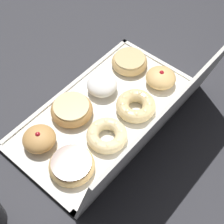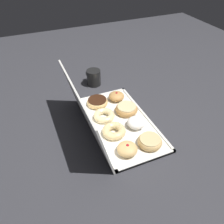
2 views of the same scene
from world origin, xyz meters
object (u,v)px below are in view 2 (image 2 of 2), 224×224
donut_box (121,123)px  chocolate_frosted_donut_7 (97,102)px  jelly_filled_donut_3 (116,96)px  cruller_donut_5 (114,131)px  glazed_ring_donut_2 (127,109)px  cruller_donut_6 (104,115)px  powdered_filled_donut_1 (136,123)px  coffee_mug (94,77)px  glazed_ring_donut_0 (150,141)px  jelly_filled_donut_4 (127,149)px

donut_box → chocolate_frosted_donut_7: (0.18, 0.06, 0.02)m
jelly_filled_donut_3 → cruller_donut_5: size_ratio=0.78×
glazed_ring_donut_2 → cruller_donut_6: glazed_ring_donut_2 is taller
powdered_filled_donut_1 → chocolate_frosted_donut_7: powdered_filled_donut_1 is taller
cruller_donut_5 → coffee_mug: size_ratio=1.06×
donut_box → glazed_ring_donut_2: (0.06, -0.06, 0.03)m
glazed_ring_donut_0 → coffee_mug: size_ratio=1.04×
jelly_filled_donut_3 → chocolate_frosted_donut_7: size_ratio=0.76×
glazed_ring_donut_2 → powdered_filled_donut_1: bearing=177.0°
powdered_filled_donut_1 → cruller_donut_5: powdered_filled_donut_1 is taller
cruller_donut_6 → coffee_mug: bearing=-11.4°
cruller_donut_6 → cruller_donut_5: bearing=-179.3°
glazed_ring_donut_0 → jelly_filled_donut_3: bearing=-0.2°
jelly_filled_donut_4 → chocolate_frosted_donut_7: size_ratio=0.78×
donut_box → jelly_filled_donut_4: jelly_filled_donut_4 is taller
glazed_ring_donut_2 → coffee_mug: size_ratio=1.10×
jelly_filled_donut_3 → cruller_donut_6: 0.18m
powdered_filled_donut_1 → jelly_filled_donut_3: jelly_filled_donut_3 is taller
cruller_donut_5 → chocolate_frosted_donut_7: 0.25m
powdered_filled_donut_1 → glazed_ring_donut_2: (0.12, -0.01, -0.00)m
glazed_ring_donut_0 → jelly_filled_donut_3: (0.38, -0.00, 0.00)m
powdered_filled_donut_1 → cruller_donut_6: size_ratio=0.81×
coffee_mug → cruller_donut_6: bearing=168.6°
donut_box → powdered_filled_donut_1: bearing=-135.4°
donut_box → powdered_filled_donut_1: (-0.06, -0.06, 0.03)m
powdered_filled_donut_1 → chocolate_frosted_donut_7: bearing=25.2°
jelly_filled_donut_3 → powdered_filled_donut_1: bearing=179.4°
jelly_filled_donut_3 → jelly_filled_donut_4: 0.40m
jelly_filled_donut_3 → cruller_donut_6: (-0.13, 0.12, -0.00)m
jelly_filled_donut_4 → cruller_donut_5: (0.13, 0.01, -0.00)m
donut_box → chocolate_frosted_donut_7: bearing=17.2°
glazed_ring_donut_0 → coffee_mug: coffee_mug is taller
donut_box → coffee_mug: 0.41m
powdered_filled_donut_1 → coffee_mug: size_ratio=0.84×
jelly_filled_donut_4 → cruller_donut_6: bearing=1.9°
jelly_filled_donut_4 → cruller_donut_6: (0.25, 0.01, -0.01)m
donut_box → jelly_filled_donut_3: 0.20m
jelly_filled_donut_3 → cruller_donut_5: (-0.25, 0.12, -0.00)m
chocolate_frosted_donut_7 → glazed_ring_donut_2: bearing=-135.5°
donut_box → powdered_filled_donut_1: 0.09m
jelly_filled_donut_3 → donut_box: bearing=162.3°
chocolate_frosted_donut_7 → coffee_mug: 0.23m
jelly_filled_donut_4 → coffee_mug: (0.60, -0.06, 0.02)m
glazed_ring_donut_0 → powdered_filled_donut_1: size_ratio=1.25×
powdered_filled_donut_1 → jelly_filled_donut_3: 0.24m
donut_box → glazed_ring_donut_0: size_ratio=4.85×
glazed_ring_donut_2 → coffee_mug: (0.35, 0.06, 0.02)m
glazed_ring_donut_0 → glazed_ring_donut_2: glazed_ring_donut_2 is taller
donut_box → cruller_donut_5: 0.09m
glazed_ring_donut_2 → jelly_filled_donut_3: jelly_filled_donut_3 is taller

